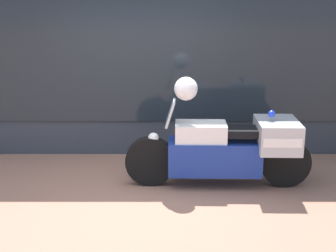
{
  "coord_description": "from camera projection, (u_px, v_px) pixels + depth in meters",
  "views": [
    {
      "loc": [
        0.43,
        -5.24,
        2.47
      ],
      "look_at": [
        0.44,
        1.05,
        0.68
      ],
      "focal_mm": 50.0,
      "sensor_mm": 36.0,
      "label": 1
    }
  ],
  "objects": [
    {
      "name": "ground_plane",
      "position": [
        133.0,
        203.0,
        5.71
      ],
      "size": [
        60.0,
        60.0,
        0.0
      ],
      "primitive_type": "plane",
      "color": "#9E6B56"
    },
    {
      "name": "shop_building",
      "position": [
        108.0,
        46.0,
        7.17
      ],
      "size": [
        6.9,
        0.55,
        3.36
      ],
      "color": "#333842",
      "rests_on": "ground"
    },
    {
      "name": "window_display",
      "position": [
        170.0,
        122.0,
        7.54
      ],
      "size": [
        5.36,
        0.3,
        1.98
      ],
      "color": "slate",
      "rests_on": "ground"
    },
    {
      "name": "paramedic_motorcycle",
      "position": [
        230.0,
        148.0,
        6.1
      ],
      "size": [
        2.44,
        0.72,
        1.16
      ],
      "rotation": [
        0.0,
        0.0,
        3.12
      ],
      "color": "black",
      "rests_on": "ground"
    },
    {
      "name": "white_helmet",
      "position": [
        185.0,
        89.0,
        5.9
      ],
      "size": [
        0.3,
        0.3,
        0.3
      ],
      "primitive_type": "sphere",
      "color": "white",
      "rests_on": "paramedic_motorcycle"
    }
  ]
}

